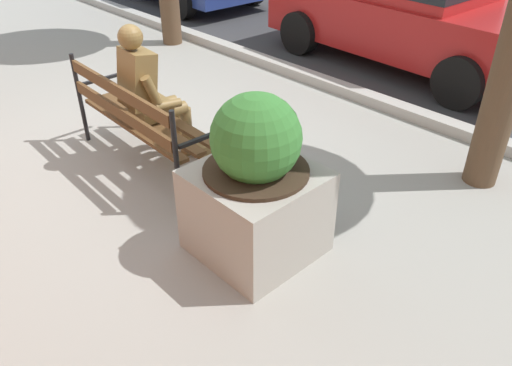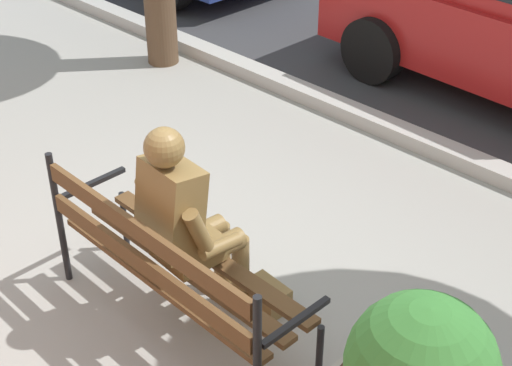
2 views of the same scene
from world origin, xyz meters
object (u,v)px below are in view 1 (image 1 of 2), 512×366
park_bench (137,116)px  parked_car_red (409,4)px  bronze_statue_seated (155,97)px  concrete_planter (256,188)px

park_bench → parked_car_red: (0.05, 4.43, 0.30)m
bronze_statue_seated → park_bench: bearing=-88.9°
park_bench → bronze_statue_seated: bronze_statue_seated is taller
bronze_statue_seated → parked_car_red: parked_car_red is taller
concrete_planter → parked_car_red: (-1.61, 4.47, 0.28)m
bronze_statue_seated → parked_car_red: size_ratio=0.33×
bronze_statue_seated → concrete_planter: 1.69m
park_bench → parked_car_red: 4.44m
park_bench → concrete_planter: (1.66, -0.04, 0.02)m
park_bench → concrete_planter: 1.66m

